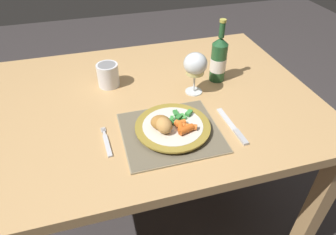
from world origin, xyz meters
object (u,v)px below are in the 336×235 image
dining_table (152,118)px  table_knife (234,129)px  bottle (219,59)px  wine_glass (195,65)px  fork (107,143)px  drinking_cup (108,75)px  dinner_plate (173,127)px

dining_table → table_knife: (0.21, -0.25, 0.10)m
bottle → wine_glass: bearing=-152.5°
dining_table → fork: fork is taller
fork → drinking_cup: size_ratio=1.55×
dining_table → wine_glass: size_ratio=7.57×
fork → bottle: 0.54m
table_knife → bottle: size_ratio=0.78×
bottle → drinking_cup: 0.43m
dining_table → drinking_cup: drinking_cup is taller
table_knife → wine_glass: wine_glass is taller
dinner_plate → wine_glass: (0.14, 0.20, 0.09)m
bottle → drinking_cup: bearing=170.1°
fork → bottle: bottle is taller
drinking_cup → dining_table: bearing=-43.0°
dinner_plate → bottle: size_ratio=0.97×
dining_table → table_knife: 0.34m
fork → table_knife: bearing=-6.0°
fork → wine_glass: bearing=29.6°
bottle → drinking_cup: size_ratio=2.75×
drinking_cup → fork: bearing=-98.4°
table_knife → drinking_cup: size_ratio=2.15×
table_knife → drinking_cup: bearing=133.1°
dinner_plate → fork: bearing=-179.6°
fork → dining_table: bearing=48.2°
dining_table → dinner_plate: size_ratio=5.05×
dinner_plate → drinking_cup: (-0.16, 0.33, 0.03)m
dinner_plate → table_knife: 0.20m
fork → table_knife: table_knife is taller
dinner_plate → fork: 0.21m
dinner_plate → fork: (-0.21, -0.00, -0.01)m
wine_glass → bottle: bottle is taller
dinner_plate → wine_glass: size_ratio=1.50×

